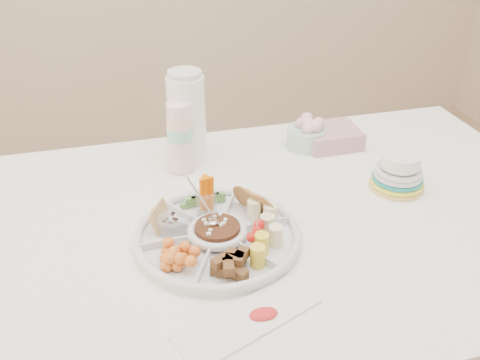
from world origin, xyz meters
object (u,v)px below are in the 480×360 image
object	(u,v)px
thermos	(187,116)
plate_stack	(398,172)
dining_table	(280,323)
party_tray	(217,234)

from	to	relation	value
thermos	plate_stack	distance (m)	0.60
dining_table	plate_stack	size ratio (longest dim) A/B	10.43
thermos	plate_stack	world-z (taller)	thermos
dining_table	plate_stack	distance (m)	0.54
party_tray	plate_stack	world-z (taller)	plate_stack
dining_table	thermos	distance (m)	0.65
plate_stack	party_tray	bearing A→B (deg)	-167.92
party_tray	plate_stack	distance (m)	0.53
plate_stack	thermos	bearing A→B (deg)	149.57
dining_table	party_tray	bearing A→B (deg)	-161.35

